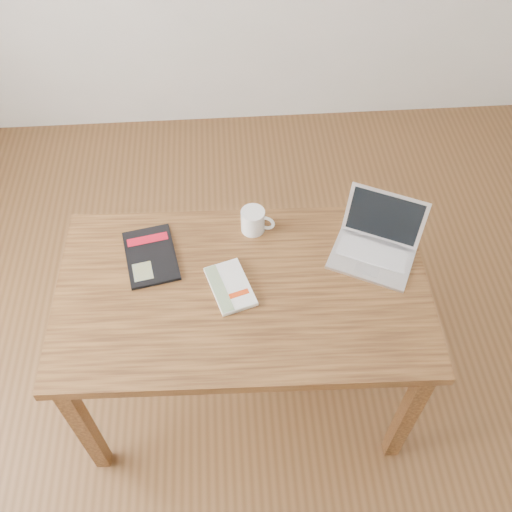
{
  "coord_description": "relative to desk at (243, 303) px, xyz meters",
  "views": [
    {
      "loc": [
        -0.14,
        -1.03,
        2.36
      ],
      "look_at": [
        -0.05,
        0.16,
        0.85
      ],
      "focal_mm": 40.0,
      "sensor_mm": 36.0,
      "label": 1
    }
  ],
  "objects": [
    {
      "name": "white_guidebook",
      "position": [
        -0.04,
        0.01,
        0.1
      ],
      "size": [
        0.18,
        0.24,
        0.02
      ],
      "rotation": [
        0.0,
        0.0,
        0.3
      ],
      "color": "silver",
      "rests_on": "desk"
    },
    {
      "name": "coffee_mug",
      "position": [
        0.06,
        0.27,
        0.14
      ],
      "size": [
        0.13,
        0.09,
        0.09
      ],
      "rotation": [
        0.0,
        0.0,
        -0.31
      ],
      "color": "white",
      "rests_on": "desk"
    },
    {
      "name": "laptop",
      "position": [
        0.49,
        0.13,
        0.13
      ],
      "size": [
        0.37,
        0.36,
        0.19
      ],
      "rotation": [
        0.0,
        0.0,
        -0.46
      ],
      "color": "silver",
      "rests_on": "desk"
    },
    {
      "name": "black_guidebook",
      "position": [
        -0.32,
        0.16,
        0.1
      ],
      "size": [
        0.22,
        0.29,
        0.01
      ],
      "rotation": [
        0.0,
        0.0,
        0.2
      ],
      "color": "black",
      "rests_on": "desk"
    },
    {
      "name": "desk",
      "position": [
        0.0,
        0.0,
        0.0
      ],
      "size": [
        1.32,
        0.78,
        0.75
      ],
      "rotation": [
        0.0,
        0.0,
        -0.03
      ],
      "color": "brown",
      "rests_on": "ground"
    },
    {
      "name": "room",
      "position": [
        0.03,
        -0.1,
        0.69
      ],
      "size": [
        4.04,
        4.04,
        2.7
      ],
      "color": "brown",
      "rests_on": "ground"
    }
  ]
}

